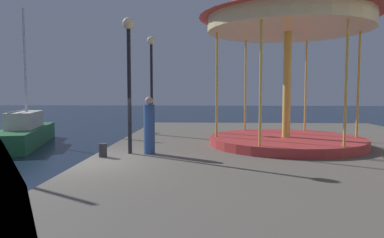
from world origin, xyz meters
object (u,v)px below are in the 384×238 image
object	(u,v)px
lamp_post_near_edge	(129,61)
bollard_center	(147,128)
carousel	(288,24)
person_far_corner	(149,127)
bollard_north	(103,150)
lamp_post_mid_promenade	(151,68)
sailboat_green	(25,132)

from	to	relation	value
lamp_post_near_edge	bollard_center	world-z (taller)	lamp_post_near_edge
carousel	person_far_corner	bearing A→B (deg)	-156.88
bollard_north	bollard_center	world-z (taller)	same
lamp_post_mid_promenade	bollard_north	bearing A→B (deg)	-95.80
sailboat_green	lamp_post_near_edge	distance (m)	10.03
bollard_center	bollard_north	bearing A→B (deg)	-92.12
carousel	lamp_post_near_edge	size ratio (longest dim) A/B	1.51
person_far_corner	bollard_north	bearing A→B (deg)	-154.77
sailboat_green	carousel	xyz separation A→B (m)	(12.08, -4.71, 4.42)
carousel	bollard_north	size ratio (longest dim) A/B	15.64
carousel	bollard_center	size ratio (longest dim) A/B	15.64
sailboat_green	carousel	distance (m)	13.70
bollard_north	bollard_center	bearing A→B (deg)	87.88
carousel	lamp_post_mid_promenade	world-z (taller)	carousel
lamp_post_mid_promenade	bollard_center	xyz separation A→B (m)	(-0.33, 0.72, -2.77)
lamp_post_mid_promenade	person_far_corner	bearing A→B (deg)	-81.78
carousel	bollard_center	world-z (taller)	carousel
lamp_post_near_edge	bollard_north	size ratio (longest dim) A/B	10.39
bollard_north	bollard_center	xyz separation A→B (m)	(0.23, 6.27, 0.00)
bollard_north	person_far_corner	size ratio (longest dim) A/B	0.23
bollard_north	bollard_center	distance (m)	6.27
person_far_corner	bollard_center	bearing A→B (deg)	100.46
bollard_north	person_far_corner	bearing A→B (deg)	25.23
carousel	bollard_north	xyz separation A→B (m)	(-5.87, -2.56, -4.07)
person_far_corner	lamp_post_mid_promenade	bearing A→B (deg)	98.22
sailboat_green	bollard_north	distance (m)	9.57
sailboat_green	lamp_post_near_edge	bearing A→B (deg)	-44.04
carousel	lamp_post_mid_promenade	bearing A→B (deg)	150.64
lamp_post_near_edge	bollard_center	distance (m)	6.25
bollard_center	lamp_post_mid_promenade	bearing A→B (deg)	-65.33
bollard_north	carousel	bearing A→B (deg)	23.59
lamp_post_mid_promenade	person_far_corner	distance (m)	5.44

